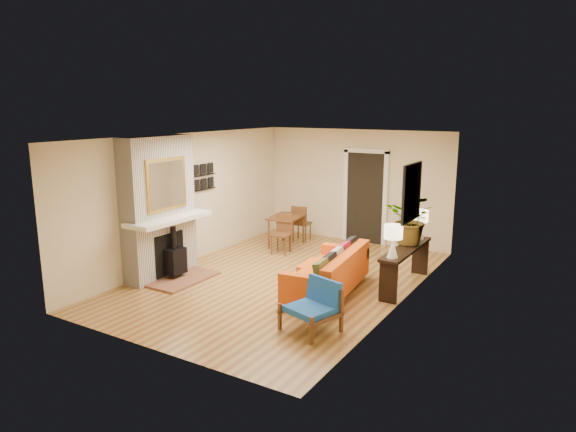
{
  "coord_description": "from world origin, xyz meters",
  "views": [
    {
      "loc": [
        4.74,
        -7.63,
        3.12
      ],
      "look_at": [
        0.0,
        0.2,
        1.15
      ],
      "focal_mm": 32.0,
      "sensor_mm": 36.0,
      "label": 1
    }
  ],
  "objects_px": {
    "blue_chair": "(315,303)",
    "dining_table": "(289,222)",
    "sofa": "(332,273)",
    "lamp_far": "(420,221)",
    "ottoman": "(321,272)",
    "houseplant": "(412,219)",
    "console_table": "(406,256)",
    "lamp_near": "(393,237)"
  },
  "relations": [
    {
      "from": "lamp_near",
      "to": "lamp_far",
      "type": "height_order",
      "value": "same"
    },
    {
      "from": "console_table",
      "to": "lamp_near",
      "type": "bearing_deg",
      "value": -90.0
    },
    {
      "from": "blue_chair",
      "to": "lamp_far",
      "type": "height_order",
      "value": "lamp_far"
    },
    {
      "from": "ottoman",
      "to": "houseplant",
      "type": "distance_m",
      "value": 1.85
    },
    {
      "from": "ottoman",
      "to": "blue_chair",
      "type": "relative_size",
      "value": 0.89
    },
    {
      "from": "blue_chair",
      "to": "dining_table",
      "type": "relative_size",
      "value": 0.53
    },
    {
      "from": "ottoman",
      "to": "houseplant",
      "type": "relative_size",
      "value": 0.83
    },
    {
      "from": "dining_table",
      "to": "houseplant",
      "type": "distance_m",
      "value": 3.33
    },
    {
      "from": "console_table",
      "to": "lamp_far",
      "type": "relative_size",
      "value": 3.43
    },
    {
      "from": "dining_table",
      "to": "houseplant",
      "type": "height_order",
      "value": "houseplant"
    },
    {
      "from": "dining_table",
      "to": "lamp_far",
      "type": "xyz_separation_m",
      "value": [
        3.13,
        -0.55,
        0.51
      ]
    },
    {
      "from": "sofa",
      "to": "dining_table",
      "type": "relative_size",
      "value": 1.33
    },
    {
      "from": "sofa",
      "to": "dining_table",
      "type": "distance_m",
      "value": 3.07
    },
    {
      "from": "blue_chair",
      "to": "console_table",
      "type": "xyz_separation_m",
      "value": [
        0.53,
        2.33,
        0.19
      ]
    },
    {
      "from": "lamp_near",
      "to": "houseplant",
      "type": "relative_size",
      "value": 0.59
    },
    {
      "from": "lamp_near",
      "to": "console_table",
      "type": "bearing_deg",
      "value": 90.0
    },
    {
      "from": "sofa",
      "to": "lamp_far",
      "type": "distance_m",
      "value": 2.02
    },
    {
      "from": "sofa",
      "to": "console_table",
      "type": "distance_m",
      "value": 1.36
    },
    {
      "from": "console_table",
      "to": "dining_table",
      "type": "bearing_deg",
      "value": 158.16
    },
    {
      "from": "lamp_near",
      "to": "sofa",
      "type": "bearing_deg",
      "value": -167.49
    },
    {
      "from": "console_table",
      "to": "lamp_far",
      "type": "xyz_separation_m",
      "value": [
        0.0,
        0.7,
        0.49
      ]
    },
    {
      "from": "console_table",
      "to": "houseplant",
      "type": "height_order",
      "value": "houseplant"
    },
    {
      "from": "blue_chair",
      "to": "lamp_near",
      "type": "xyz_separation_m",
      "value": [
        0.53,
        1.62,
        0.68
      ]
    },
    {
      "from": "dining_table",
      "to": "lamp_far",
      "type": "height_order",
      "value": "lamp_far"
    },
    {
      "from": "ottoman",
      "to": "lamp_far",
      "type": "relative_size",
      "value": 1.4
    },
    {
      "from": "lamp_far",
      "to": "ottoman",
      "type": "bearing_deg",
      "value": -137.41
    },
    {
      "from": "dining_table",
      "to": "console_table",
      "type": "height_order",
      "value": "dining_table"
    },
    {
      "from": "ottoman",
      "to": "console_table",
      "type": "height_order",
      "value": "console_table"
    },
    {
      "from": "lamp_near",
      "to": "blue_chair",
      "type": "bearing_deg",
      "value": -108.24
    },
    {
      "from": "blue_chair",
      "to": "dining_table",
      "type": "height_order",
      "value": "dining_table"
    },
    {
      "from": "blue_chair",
      "to": "houseplant",
      "type": "distance_m",
      "value": 2.75
    },
    {
      "from": "blue_chair",
      "to": "houseplant",
      "type": "xyz_separation_m",
      "value": [
        0.52,
        2.58,
        0.79
      ]
    },
    {
      "from": "blue_chair",
      "to": "console_table",
      "type": "distance_m",
      "value": 2.4
    },
    {
      "from": "sofa",
      "to": "lamp_far",
      "type": "relative_size",
      "value": 3.96
    },
    {
      "from": "sofa",
      "to": "blue_chair",
      "type": "distance_m",
      "value": 1.47
    },
    {
      "from": "dining_table",
      "to": "lamp_near",
      "type": "xyz_separation_m",
      "value": [
        3.13,
        -1.96,
        0.51
      ]
    },
    {
      "from": "ottoman",
      "to": "dining_table",
      "type": "distance_m",
      "value": 2.55
    },
    {
      "from": "lamp_far",
      "to": "console_table",
      "type": "bearing_deg",
      "value": -90.0
    },
    {
      "from": "dining_table",
      "to": "houseplant",
      "type": "xyz_separation_m",
      "value": [
        3.12,
        -1.01,
        0.62
      ]
    },
    {
      "from": "houseplant",
      "to": "lamp_far",
      "type": "bearing_deg",
      "value": 88.73
    },
    {
      "from": "dining_table",
      "to": "lamp_far",
      "type": "distance_m",
      "value": 3.22
    },
    {
      "from": "sofa",
      "to": "console_table",
      "type": "height_order",
      "value": "sofa"
    }
  ]
}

